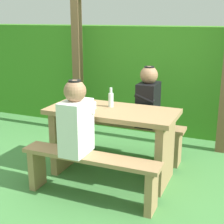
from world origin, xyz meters
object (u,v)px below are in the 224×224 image
Objects in this scene: picnic_table at (112,131)px; person_black_coat at (148,98)px; drinking_glass at (93,105)px; person_white_shirt at (76,120)px; bottle_left at (111,99)px; bench_near at (90,168)px; bench_far at (129,132)px.

person_black_coat reaches higher than picnic_table.
person_white_shirt is at bearing -82.53° from drinking_glass.
person_white_shirt is 0.64m from bottle_left.
person_black_coat is at bearing 53.65° from drinking_glass.
bench_near and bench_far have the same top height.
person_white_shirt is at bearing 178.63° from bench_near.
drinking_glass reaches higher than bench_far.
person_white_shirt reaches higher than bench_far.
drinking_glass reaches higher than picnic_table.
person_white_shirt is 0.50m from drinking_glass.
bottle_left reaches higher than picnic_table.
picnic_table is 18.29× the size of drinking_glass.
bottle_left is (-0.05, -0.46, 0.53)m from bench_far.
bench_far is 6.47× the size of bottle_left.
bench_near is (0.00, -0.55, -0.19)m from picnic_table.
picnic_table is 0.66m from person_black_coat.
bottle_left is at bearing 42.38° from drinking_glass.
person_black_coat is at bearing -0.79° from bench_far.
drinking_glass is at bearing 97.47° from person_white_shirt.
bottle_left is at bearing 119.68° from picnic_table.
person_white_shirt is 1.16m from person_black_coat.
picnic_table is 0.36m from drinking_glass.
bench_far is at bearing 71.44° from drinking_glass.
person_black_coat is (0.38, 1.09, 0.00)m from person_white_shirt.
bottle_left is (0.09, 0.63, 0.07)m from person_white_shirt.
person_black_coat is at bearing 70.97° from person_white_shirt.
bottle_left reaches higher than bench_far.
picnic_table is 0.63m from person_white_shirt.
picnic_table is at bearing 90.00° from bench_near.
drinking_glass is 0.21m from bottle_left.
bottle_left is at bearing 94.42° from bench_near.
bottle_left is at bearing 82.01° from person_white_shirt.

